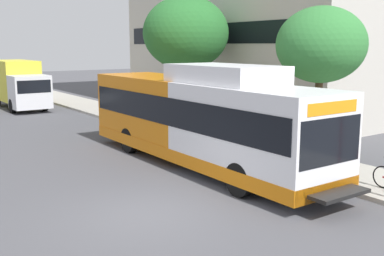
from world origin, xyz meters
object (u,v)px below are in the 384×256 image
(street_tree_mid_block, at_px, (186,33))
(box_truck_background, at_px, (18,83))
(transit_bus, at_px, (200,119))
(street_tree_near_stop, at_px, (321,45))

(street_tree_mid_block, height_order, box_truck_background, street_tree_mid_block)
(box_truck_background, bearing_deg, street_tree_mid_block, -67.77)
(street_tree_mid_block, distance_m, box_truck_background, 14.13)
(transit_bus, relative_size, box_truck_background, 1.75)
(street_tree_mid_block, relative_size, box_truck_background, 0.95)
(street_tree_near_stop, xyz_separation_m, street_tree_mid_block, (0.09, 8.81, 0.62))
(transit_bus, distance_m, street_tree_near_stop, 5.15)
(street_tree_near_stop, bearing_deg, box_truck_background, 103.37)
(transit_bus, distance_m, box_truck_background, 19.68)
(transit_bus, distance_m, street_tree_mid_block, 8.64)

